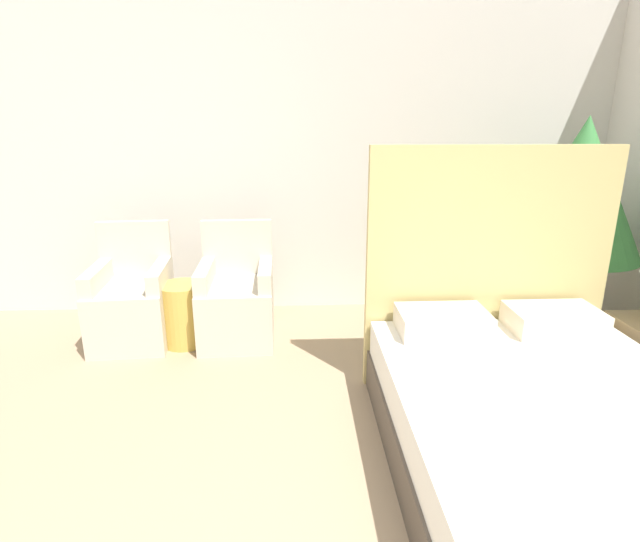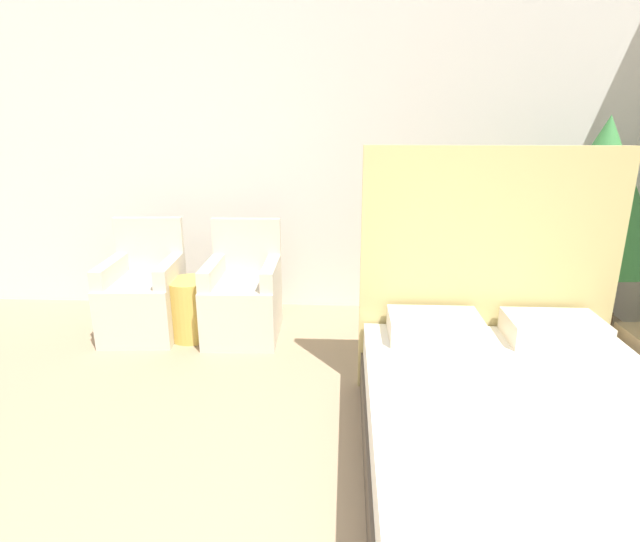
{
  "view_description": "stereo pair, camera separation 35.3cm",
  "coord_description": "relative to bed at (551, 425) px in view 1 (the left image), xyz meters",
  "views": [
    {
      "loc": [
        -0.03,
        -0.63,
        1.7
      ],
      "look_at": [
        0.14,
        2.75,
        0.67
      ],
      "focal_mm": 28.0,
      "sensor_mm": 36.0,
      "label": 1
    },
    {
      "loc": [
        0.32,
        -0.63,
        1.7
      ],
      "look_at": [
        0.14,
        2.75,
        0.67
      ],
      "focal_mm": 28.0,
      "sensor_mm": 36.0,
      "label": 2
    }
  ],
  "objects": [
    {
      "name": "wall_back",
      "position": [
        -1.19,
        2.47,
        1.16
      ],
      "size": [
        10.0,
        0.06,
        2.9
      ],
      "color": "silver",
      "rests_on": "ground_plane"
    },
    {
      "name": "bed",
      "position": [
        0.0,
        0.0,
        0.0
      ],
      "size": [
        1.56,
        2.17,
        1.56
      ],
      "color": "#4C4238",
      "rests_on": "ground_plane"
    },
    {
      "name": "armchair_near_window_left",
      "position": [
        -2.52,
        1.73,
        0.01
      ],
      "size": [
        0.62,
        0.7,
        0.92
      ],
      "rotation": [
        0.0,
        0.0,
        0.07
      ],
      "color": "beige",
      "rests_on": "ground_plane"
    },
    {
      "name": "armchair_near_window_right",
      "position": [
        -1.7,
        1.73,
        0.01
      ],
      "size": [
        0.59,
        0.67,
        0.92
      ],
      "rotation": [
        0.0,
        0.0,
        0.03
      ],
      "color": "beige",
      "rests_on": "ground_plane"
    },
    {
      "name": "potted_palm",
      "position": [
        0.97,
        1.73,
        0.86
      ],
      "size": [
        1.0,
        1.0,
        1.74
      ],
      "color": "brown",
      "rests_on": "ground_plane"
    },
    {
      "name": "side_table",
      "position": [
        -2.11,
        1.66,
        -0.04
      ],
      "size": [
        0.36,
        0.36,
        0.49
      ],
      "color": "gold",
      "rests_on": "ground_plane"
    }
  ]
}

